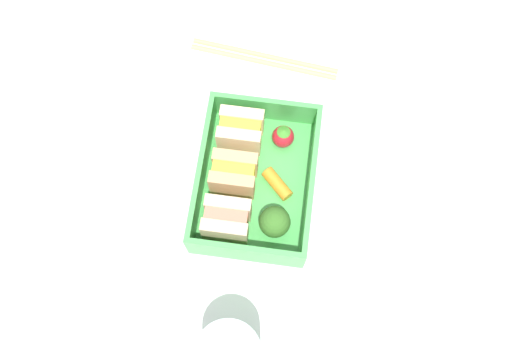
{
  "coord_description": "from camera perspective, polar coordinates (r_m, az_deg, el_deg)",
  "views": [
    {
      "loc": [
        -21.32,
        -2.88,
        63.99
      ],
      "look_at": [
        0.0,
        0.0,
        2.7
      ],
      "focal_mm": 40.0,
      "sensor_mm": 36.0,
      "label": 1
    }
  ],
  "objects": [
    {
      "name": "strawberry_far_left",
      "position": [
        0.67,
        2.74,
        4.3
      ],
      "size": [
        2.63,
        2.63,
        3.23
      ],
      "color": "red",
      "rests_on": "bento_tray"
    },
    {
      "name": "broccoli_floret",
      "position": [
        0.62,
        1.87,
        -4.34
      ],
      "size": [
        3.49,
        3.49,
        4.76
      ],
      "color": "#92C15A",
      "rests_on": "bento_tray"
    },
    {
      "name": "sandwich_center_left",
      "position": [
        0.64,
        -2.24,
        0.49
      ],
      "size": [
        4.09,
        5.07,
        4.42
      ],
      "color": "tan",
      "rests_on": "bento_tray"
    },
    {
      "name": "bento_rim",
      "position": [
        0.64,
        0.0,
        0.19
      ],
      "size": [
        17.94,
        13.08,
        4.28
      ],
      "color": "#49AB50",
      "rests_on": "bento_tray"
    },
    {
      "name": "carrot_stick_far_left",
      "position": [
        0.66,
        2.13,
        -0.6
      ],
      "size": [
        3.88,
        3.88,
        1.51
      ],
      "primitive_type": "cylinder",
      "rotation": [
        1.57,
        0.0,
        2.36
      ],
      "color": "orange",
      "rests_on": "bento_tray"
    },
    {
      "name": "sandwich_left",
      "position": [
        0.63,
        -2.96,
        -4.08
      ],
      "size": [
        4.09,
        5.07,
        4.42
      ],
      "color": "#DAB98E",
      "rests_on": "bento_tray"
    },
    {
      "name": "drinking_glass",
      "position": [
        0.59,
        -2.52,
        -17.21
      ],
      "size": [
        6.36,
        6.36,
        9.19
      ],
      "primitive_type": "cylinder",
      "color": "silver",
      "rests_on": "ground_plane"
    },
    {
      "name": "chopstick_pair",
      "position": [
        0.75,
        0.83,
        12.03
      ],
      "size": [
        3.75,
        19.18,
        0.7
      ],
      "color": "tan",
      "rests_on": "ground_plane"
    },
    {
      "name": "bento_tray",
      "position": [
        0.67,
        0.0,
        -0.6
      ],
      "size": [
        17.94,
        13.08,
        1.2
      ],
      "primitive_type": "cube",
      "color": "#49AB50",
      "rests_on": "ground_plane"
    },
    {
      "name": "sandwich_center",
      "position": [
        0.66,
        -1.55,
        4.83
      ],
      "size": [
        4.09,
        5.07,
        4.42
      ],
      "color": "beige",
      "rests_on": "bento_tray"
    },
    {
      "name": "ground_plane",
      "position": [
        0.68,
        0.0,
        -1.03
      ],
      "size": [
        120.0,
        120.0,
        2.0
      ],
      "primitive_type": "cube",
      "color": "silver"
    }
  ]
}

